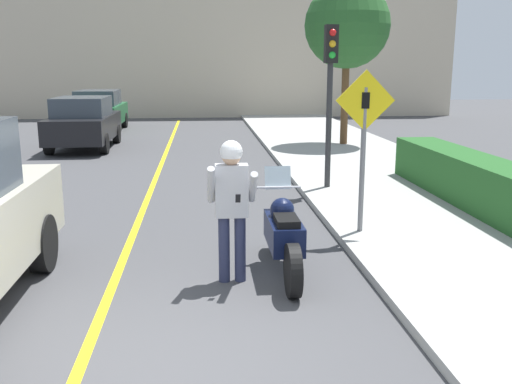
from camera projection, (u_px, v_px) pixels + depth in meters
ground_plane at (147, 368)px, 5.11m from camera, size 80.00×80.00×0.00m
sidewalk_curb at (462, 226)px, 9.43m from camera, size 4.40×44.00×0.12m
road_center_line at (144, 208)px, 10.89m from camera, size 0.12×36.00×0.01m
building_backdrop at (190, 50)px, 29.64m from camera, size 28.00×1.20×6.92m
motorcycle at (283, 235)px, 7.38m from camera, size 0.62×2.23×1.31m
person_biker at (232, 196)px, 6.95m from camera, size 0.59×0.48×1.78m
crossing_sign at (364, 136)px, 8.63m from camera, size 0.91×0.08×2.48m
traffic_light at (330, 75)px, 11.71m from camera, size 0.26×0.30×3.35m
hedge_row at (469, 178)px, 10.86m from camera, size 0.90×5.80×0.87m
street_tree at (347, 26)px, 18.18m from camera, size 2.74×2.74×5.18m
parked_car_black at (84, 122)px, 18.52m from camera, size 1.88×4.20×1.68m
parked_car_green at (99, 110)px, 23.56m from camera, size 1.88×4.20×1.68m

